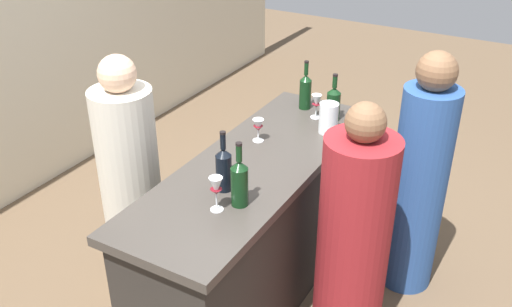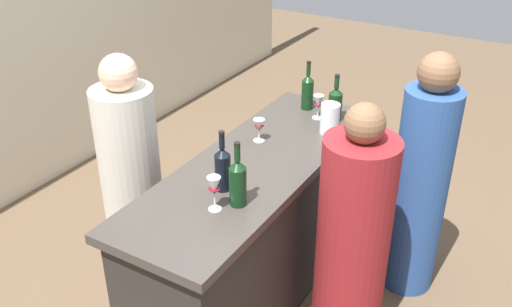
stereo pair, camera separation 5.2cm
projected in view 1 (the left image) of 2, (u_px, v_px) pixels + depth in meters
The scene contains 13 objects.
ground_plane at pixel (256, 295), 3.51m from camera, with size 12.00×12.00×0.00m, color brown.
bar_counter at pixel (256, 233), 3.28m from camera, with size 1.88×0.63×0.95m.
wine_bottle_leftmost_dark_green at pixel (239, 182), 2.64m from camera, with size 0.08×0.08×0.33m.
wine_bottle_second_left_near_black at pixel (224, 168), 2.76m from camera, with size 0.08×0.08×0.32m.
wine_bottle_center_dark_green at pixel (333, 103), 3.46m from camera, with size 0.08×0.08×0.30m.
wine_bottle_second_right_dark_green at pixel (305, 91), 3.61m from camera, with size 0.08×0.08×0.32m.
wine_glass_near_left at pixel (216, 188), 2.60m from camera, with size 0.06×0.06×0.17m.
wine_glass_near_center at pixel (316, 102), 3.49m from camera, with size 0.07×0.07×0.15m.
wine_glass_near_right at pixel (258, 126), 3.22m from camera, with size 0.06×0.06×0.14m.
water_pitcher at pixel (329, 118), 3.32m from camera, with size 0.11×0.11×0.18m.
person_left_guest at pixel (354, 240), 2.95m from camera, with size 0.47×0.47×1.42m.
person_center_guest at pixel (419, 184), 3.31m from camera, with size 0.39×0.39×1.51m.
person_right_guest at pixel (131, 188), 3.31m from camera, with size 0.36×0.36×1.49m.
Camera 1 is at (-2.30, -1.32, 2.46)m, focal length 40.04 mm.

